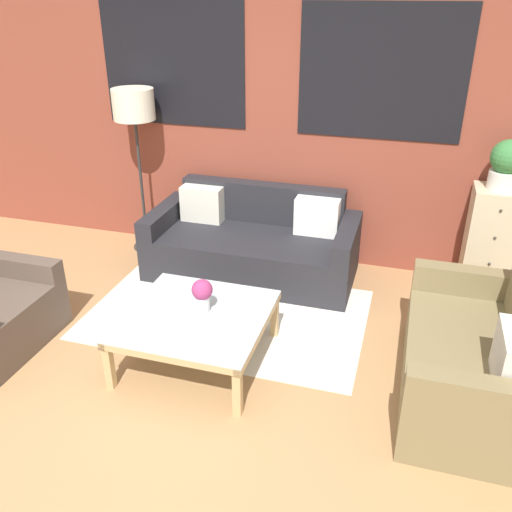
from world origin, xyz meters
TOP-DOWN VIEW (x-y plane):
  - ground_plane at (0.00, 0.00)m, footprint 16.00×16.00m
  - wall_back_brick at (0.00, 2.44)m, footprint 8.40×0.09m
  - rug at (-0.03, 1.16)m, footprint 2.26×1.44m
  - couch_dark at (-0.04, 1.95)m, footprint 1.90×0.88m
  - settee_vintage at (1.86, 0.66)m, footprint 0.80×1.44m
  - coffee_table at (-0.03, 0.53)m, footprint 0.98×0.98m
  - floor_lamp at (-1.26, 2.15)m, footprint 0.39×0.39m
  - drawer_cabinet at (2.02, 2.18)m, footprint 0.41×0.37m
  - potted_plant at (2.02, 2.18)m, footprint 0.28×0.28m
  - flower_vase at (-0.00, 0.59)m, footprint 0.15×0.15m

SIDE VIEW (x-z plane):
  - ground_plane at x=0.00m, z-range 0.00..0.00m
  - rug at x=-0.03m, z-range 0.00..0.00m
  - couch_dark at x=-0.04m, z-range -0.11..0.67m
  - settee_vintage at x=1.86m, z-range -0.15..0.77m
  - coffee_table at x=-0.03m, z-range 0.14..0.53m
  - drawer_cabinet at x=2.02m, z-range 0.00..0.96m
  - flower_vase at x=0.00m, z-range 0.41..0.65m
  - potted_plant at x=2.02m, z-range 0.97..1.38m
  - floor_lamp at x=-1.26m, z-range 0.60..2.21m
  - wall_back_brick at x=0.00m, z-range 0.01..2.81m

